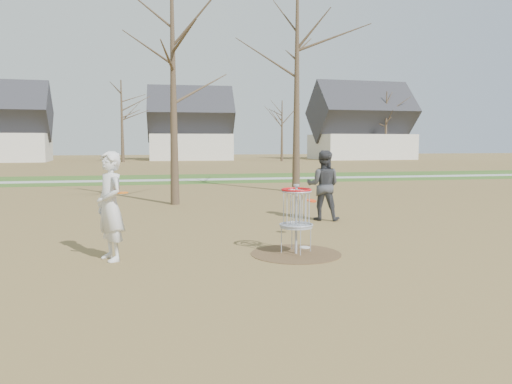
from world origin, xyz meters
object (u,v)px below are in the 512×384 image
(player_standing, at_px, (110,206))
(disc_golf_basket, at_px, (296,208))
(player_throwing, at_px, (323,185))
(disc_grounded, at_px, (305,247))

(player_standing, xyz_separation_m, disc_golf_basket, (3.55, -0.20, -0.11))
(player_standing, distance_m, player_throwing, 6.72)
(player_throwing, distance_m, disc_grounded, 4.04)
(player_standing, bearing_deg, disc_grounded, 65.83)
(player_throwing, xyz_separation_m, disc_golf_basket, (-1.97, -4.03, -0.08))
(player_standing, xyz_separation_m, player_throwing, (5.52, 3.83, -0.03))
(player_standing, distance_m, disc_grounded, 4.01)
(player_throwing, relative_size, disc_grounded, 9.01)
(player_standing, relative_size, disc_golf_basket, 1.51)
(disc_golf_basket, bearing_deg, disc_grounded, 54.97)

